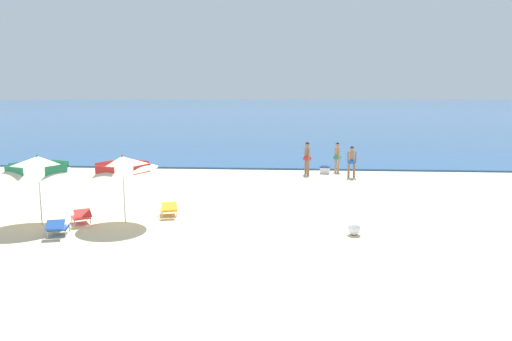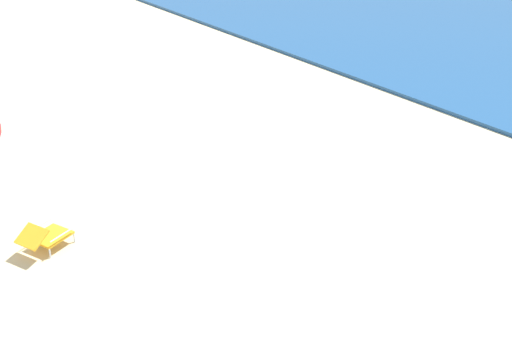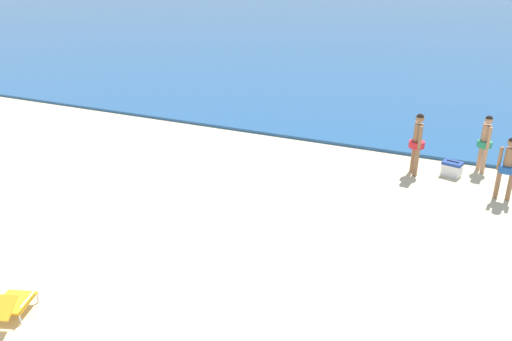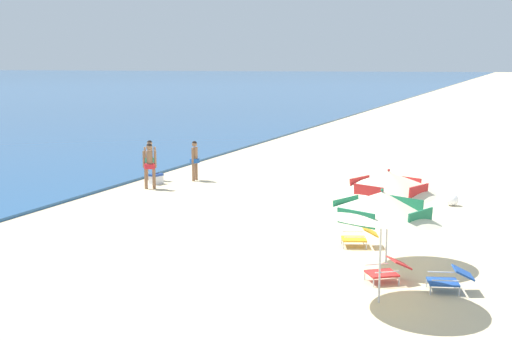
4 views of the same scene
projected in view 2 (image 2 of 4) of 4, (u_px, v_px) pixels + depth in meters
lounge_chair_under_umbrella at (45, 236)px, 11.88m from camera, size 0.80×1.01×0.52m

